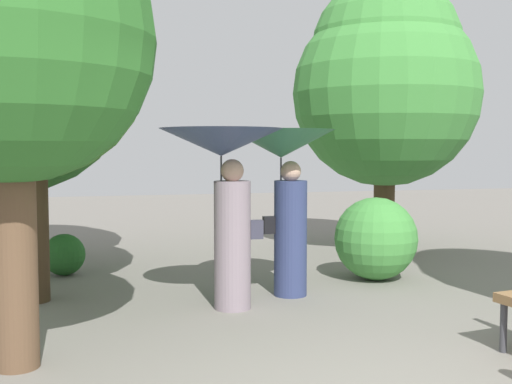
% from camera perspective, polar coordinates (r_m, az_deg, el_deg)
% --- Properties ---
extents(person_left, '(1.31, 1.31, 1.93)m').
position_cam_1_polar(person_left, '(6.64, -2.85, 1.71)').
color(person_left, gray).
rests_on(person_left, ground).
extents(person_right, '(1.24, 1.24, 1.93)m').
position_cam_1_polar(person_right, '(7.25, 2.55, 1.89)').
color(person_right, navy).
rests_on(person_right, ground).
extents(tree_near_left, '(2.63, 2.63, 4.46)m').
position_cam_1_polar(tree_near_left, '(7.49, -20.04, 12.92)').
color(tree_near_left, '#42301E').
rests_on(tree_near_left, ground).
extents(tree_near_right, '(3.07, 3.07, 4.55)m').
position_cam_1_polar(tree_near_right, '(10.71, 11.71, 9.95)').
color(tree_near_right, '#4C3823').
rests_on(tree_near_right, ground).
extents(tree_mid_left, '(3.20, 3.20, 4.69)m').
position_cam_1_polar(tree_mid_left, '(9.62, -21.06, 10.94)').
color(tree_mid_left, '#42301E').
rests_on(tree_mid_left, ground).
extents(tree_far_back, '(2.23, 2.23, 4.13)m').
position_cam_1_polar(tree_far_back, '(5.27, -21.60, 15.14)').
color(tree_far_back, brown).
rests_on(tree_far_back, ground).
extents(bush_path_left, '(0.56, 0.56, 0.56)m').
position_cam_1_polar(bush_path_left, '(8.91, -17.04, -5.46)').
color(bush_path_left, '#235B23').
rests_on(bush_path_left, ground).
extents(bush_path_right, '(1.08, 1.08, 1.08)m').
position_cam_1_polar(bush_path_right, '(8.36, 10.82, -4.18)').
color(bush_path_right, '#428C3D').
rests_on(bush_path_right, ground).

